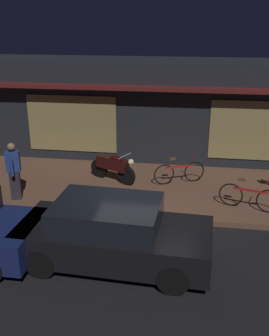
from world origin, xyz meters
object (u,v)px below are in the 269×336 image
bicycle_extra (179,172)px  parked_car_far (112,234)px  motorcycle (113,166)px  person_photographer (14,170)px  bicycle_parked (249,197)px

bicycle_extra → parked_car_far: (-1.22, -4.32, 0.20)m
motorcycle → bicycle_extra: (2.06, 0.14, -0.14)m
motorcycle → parked_car_far: size_ratio=0.38×
bicycle_extra → person_photographer: (-4.53, -1.88, 0.52)m
bicycle_extra → parked_car_far: bearing=-105.8°
motorcycle → bicycle_parked: 4.25m
bicycle_parked → person_photographer: person_photographer is taller
person_photographer → motorcycle: bearing=35.0°
bicycle_extra → parked_car_far: 4.50m
motorcycle → person_photographer: person_photographer is taller
bicycle_extra → person_photographer: bearing=-157.5°
bicycle_parked → person_photographer: 6.51m
motorcycle → bicycle_parked: bearing=-19.2°
bicycle_parked → person_photographer: bearing=-177.1°
motorcycle → bicycle_extra: size_ratio=1.02×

